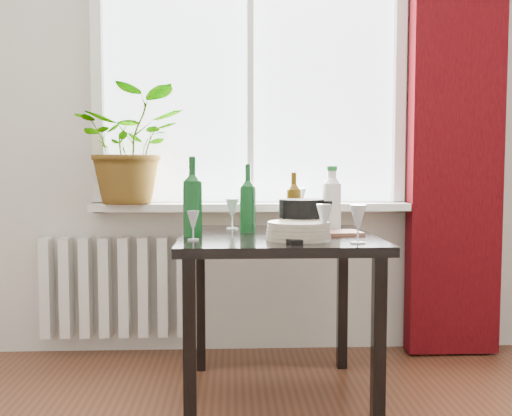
{
  "coord_description": "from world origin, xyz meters",
  "views": [
    {
      "loc": [
        -0.1,
        -0.96,
        1.03
      ],
      "look_at": [
        0.0,
        1.55,
        0.86
      ],
      "focal_mm": 40.0,
      "sensor_mm": 36.0,
      "label": 1
    }
  ],
  "objects_px": {
    "wineglass_front_right": "(324,223)",
    "wineglass_back_center": "(298,207)",
    "potted_plant": "(131,146)",
    "cleaning_bottle": "(332,197)",
    "cutting_board": "(332,233)",
    "wine_bottle_left": "(193,196)",
    "tv_remote": "(289,240)",
    "wineglass_back_left": "(232,214)",
    "wineglass_far_right": "(358,224)",
    "plate_stack": "(298,231)",
    "radiator": "(115,287)",
    "wine_bottle_right": "(248,198)",
    "fondue_pot": "(301,217)",
    "table": "(277,255)",
    "bottle_amber": "(294,200)",
    "wineglass_front_left": "(193,225)"
  },
  "relations": [
    {
      "from": "tv_remote",
      "to": "wine_bottle_right",
      "type": "bearing_deg",
      "value": 94.13
    },
    {
      "from": "wine_bottle_left",
      "to": "cutting_board",
      "type": "xyz_separation_m",
      "value": [
        0.62,
        0.05,
        -0.17
      ]
    },
    {
      "from": "wineglass_far_right",
      "to": "wineglass_front_left",
      "type": "height_order",
      "value": "wineglass_far_right"
    },
    {
      "from": "radiator",
      "to": "wineglass_front_left",
      "type": "distance_m",
      "value": 1.04
    },
    {
      "from": "wineglass_front_left",
      "to": "tv_remote",
      "type": "distance_m",
      "value": 0.4
    },
    {
      "from": "wineglass_far_right",
      "to": "wineglass_back_left",
      "type": "relative_size",
      "value": 1.04
    },
    {
      "from": "cleaning_bottle",
      "to": "cutting_board",
      "type": "bearing_deg",
      "value": -98.58
    },
    {
      "from": "wineglass_far_right",
      "to": "wineglass_front_left",
      "type": "distance_m",
      "value": 0.66
    },
    {
      "from": "plate_stack",
      "to": "tv_remote",
      "type": "bearing_deg",
      "value": -119.8
    },
    {
      "from": "wineglass_front_right",
      "to": "wineglass_back_center",
      "type": "distance_m",
      "value": 0.54
    },
    {
      "from": "wineglass_back_left",
      "to": "fondue_pot",
      "type": "height_order",
      "value": "fondue_pot"
    },
    {
      "from": "wineglass_front_left",
      "to": "fondue_pot",
      "type": "relative_size",
      "value": 0.53
    },
    {
      "from": "cleaning_bottle",
      "to": "wineglass_back_left",
      "type": "height_order",
      "value": "cleaning_bottle"
    },
    {
      "from": "wineglass_far_right",
      "to": "fondue_pot",
      "type": "relative_size",
      "value": 0.67
    },
    {
      "from": "bottle_amber",
      "to": "fondue_pot",
      "type": "height_order",
      "value": "bottle_amber"
    },
    {
      "from": "potted_plant",
      "to": "wine_bottle_left",
      "type": "bearing_deg",
      "value": -59.27
    },
    {
      "from": "potted_plant",
      "to": "plate_stack",
      "type": "xyz_separation_m",
      "value": [
        0.81,
        -0.74,
        -0.38
      ]
    },
    {
      "from": "cleaning_bottle",
      "to": "plate_stack",
      "type": "xyz_separation_m",
      "value": [
        -0.2,
        -0.34,
        -0.12
      ]
    },
    {
      "from": "potted_plant",
      "to": "tv_remote",
      "type": "relative_size",
      "value": 3.7
    },
    {
      "from": "table",
      "to": "tv_remote",
      "type": "xyz_separation_m",
      "value": [
        0.02,
        -0.26,
        0.1
      ]
    },
    {
      "from": "bottle_amber",
      "to": "wineglass_back_left",
      "type": "bearing_deg",
      "value": 172.28
    },
    {
      "from": "table",
      "to": "wine_bottle_left",
      "type": "bearing_deg",
      "value": -172.41
    },
    {
      "from": "wineglass_back_center",
      "to": "plate_stack",
      "type": "height_order",
      "value": "wineglass_back_center"
    },
    {
      "from": "cleaning_bottle",
      "to": "plate_stack",
      "type": "height_order",
      "value": "cleaning_bottle"
    },
    {
      "from": "table",
      "to": "potted_plant",
      "type": "relative_size",
      "value": 1.38
    },
    {
      "from": "cleaning_bottle",
      "to": "wineglass_far_right",
      "type": "height_order",
      "value": "cleaning_bottle"
    },
    {
      "from": "plate_stack",
      "to": "tv_remote",
      "type": "distance_m",
      "value": 0.1
    },
    {
      "from": "fondue_pot",
      "to": "cutting_board",
      "type": "bearing_deg",
      "value": 13.46
    },
    {
      "from": "potted_plant",
      "to": "wineglass_back_left",
      "type": "relative_size",
      "value": 4.09
    },
    {
      "from": "wineglass_far_right",
      "to": "wineglass_back_center",
      "type": "xyz_separation_m",
      "value": [
        -0.17,
        0.6,
        0.02
      ]
    },
    {
      "from": "bottle_amber",
      "to": "tv_remote",
      "type": "relative_size",
      "value": 1.7
    },
    {
      "from": "potted_plant",
      "to": "wineglass_back_center",
      "type": "bearing_deg",
      "value": -17.33
    },
    {
      "from": "wineglass_far_right",
      "to": "plate_stack",
      "type": "distance_m",
      "value": 0.26
    },
    {
      "from": "bottle_amber",
      "to": "radiator",
      "type": "bearing_deg",
      "value": 155.15
    },
    {
      "from": "potted_plant",
      "to": "cutting_board",
      "type": "relative_size",
      "value": 2.45
    },
    {
      "from": "cleaning_bottle",
      "to": "wineglass_back_center",
      "type": "xyz_separation_m",
      "value": [
        -0.15,
        0.13,
        -0.05
      ]
    },
    {
      "from": "wine_bottle_left",
      "to": "tv_remote",
      "type": "relative_size",
      "value": 2.12
    },
    {
      "from": "potted_plant",
      "to": "tv_remote",
      "type": "xyz_separation_m",
      "value": [
        0.76,
        -0.83,
        -0.4
      ]
    },
    {
      "from": "plate_stack",
      "to": "radiator",
      "type": "bearing_deg",
      "value": 138.74
    },
    {
      "from": "wineglass_front_left",
      "to": "plate_stack",
      "type": "height_order",
      "value": "wineglass_front_left"
    },
    {
      "from": "bottle_amber",
      "to": "cleaning_bottle",
      "type": "height_order",
      "value": "cleaning_bottle"
    },
    {
      "from": "wineglass_back_left",
      "to": "cutting_board",
      "type": "xyz_separation_m",
      "value": [
        0.45,
        -0.23,
        -0.07
      ]
    },
    {
      "from": "potted_plant",
      "to": "wineglass_back_center",
      "type": "distance_m",
      "value": 0.95
    },
    {
      "from": "wine_bottle_left",
      "to": "cleaning_bottle",
      "type": "bearing_deg",
      "value": 18.55
    },
    {
      "from": "cutting_board",
      "to": "bottle_amber",
      "type": "bearing_deg",
      "value": 128.66
    },
    {
      "from": "cleaning_bottle",
      "to": "tv_remote",
      "type": "xyz_separation_m",
      "value": [
        -0.25,
        -0.43,
        -0.15
      ]
    },
    {
      "from": "wineglass_front_right",
      "to": "tv_remote",
      "type": "bearing_deg",
      "value": -173.0
    },
    {
      "from": "radiator",
      "to": "fondue_pot",
      "type": "height_order",
      "value": "fondue_pot"
    },
    {
      "from": "wineglass_front_right",
      "to": "potted_plant",
      "type": "bearing_deg",
      "value": 138.17
    },
    {
      "from": "wineglass_back_left",
      "to": "wineglass_front_left",
      "type": "distance_m",
      "value": 0.45
    }
  ]
}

